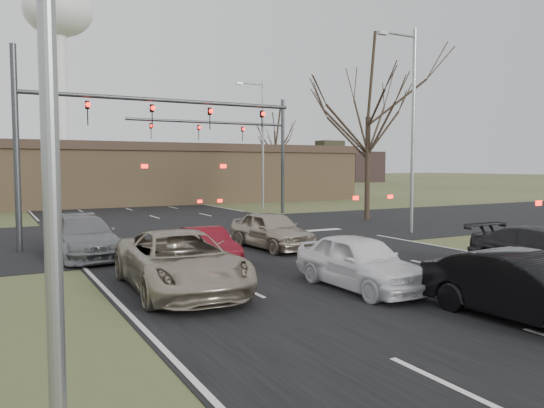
{
  "coord_description": "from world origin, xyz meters",
  "views": [
    {
      "loc": [
        -9.58,
        -9.76,
        3.35
      ],
      "look_at": [
        -0.69,
        6.67,
        2.0
      ],
      "focal_mm": 35.0,
      "sensor_mm": 36.0,
      "label": 1
    }
  ],
  "objects": [
    {
      "name": "car_red_ahead",
      "position": [
        -3.0,
        7.14,
        0.62
      ],
      "size": [
        1.45,
        3.8,
        1.24
      ],
      "primitive_type": "imported",
      "rotation": [
        0.0,
        0.0,
        -0.04
      ],
      "color": "#590C14",
      "rests_on": "ground"
    },
    {
      "name": "streetlight_right_near",
      "position": [
        8.82,
        10.0,
        5.59
      ],
      "size": [
        2.34,
        0.25,
        10.0
      ],
      "color": "gray",
      "rests_on": "ground"
    },
    {
      "name": "car_silver_ahead",
      "position": [
        0.5,
        8.92,
        0.76
      ],
      "size": [
        2.1,
        4.56,
        1.52
      ],
      "primitive_type": "imported",
      "rotation": [
        0.0,
        0.0,
        0.07
      ],
      "color": "#A59985",
      "rests_on": "ground"
    },
    {
      "name": "tree_right_far",
      "position": [
        15.0,
        35.0,
        6.96
      ],
      "size": [
        5.4,
        5.4,
        9.0
      ],
      "color": "black",
      "rests_on": "ground"
    },
    {
      "name": "tree_right_near",
      "position": [
        11.0,
        16.0,
        8.9
      ],
      "size": [
        6.9,
        6.9,
        11.5
      ],
      "color": "black",
      "rests_on": "ground"
    },
    {
      "name": "building",
      "position": [
        2.0,
        38.0,
        2.67
      ],
      "size": [
        42.4,
        10.4,
        5.3
      ],
      "color": "#8C6F4B",
      "rests_on": "ground"
    },
    {
      "name": "mast_arm_near",
      "position": [
        -5.23,
        13.0,
        5.07
      ],
      "size": [
        12.12,
        0.24,
        8.0
      ],
      "color": "#383A3D",
      "rests_on": "ground"
    },
    {
      "name": "mast_arm_far",
      "position": [
        6.18,
        23.0,
        5.02
      ],
      "size": [
        11.12,
        0.24,
        8.0
      ],
      "color": "#383A3D",
      "rests_on": "ground"
    },
    {
      "name": "water_tower",
      "position": [
        6.0,
        120.0,
        35.47
      ],
      "size": [
        15.0,
        15.0,
        44.5
      ],
      "color": "silver",
      "rests_on": "ground"
    },
    {
      "name": "road_main",
      "position": [
        0.0,
        60.0,
        0.01
      ],
      "size": [
        14.0,
        300.0,
        0.02
      ],
      "primitive_type": "cube",
      "color": "black",
      "rests_on": "ground"
    },
    {
      "name": "car_silver_suv",
      "position": [
        -5.08,
        3.72,
        0.8
      ],
      "size": [
        2.95,
        5.89,
        1.6
      ],
      "primitive_type": "imported",
      "rotation": [
        0.0,
        0.0,
        -0.05
      ],
      "color": "#9E9480",
      "rests_on": "ground"
    },
    {
      "name": "ground",
      "position": [
        0.0,
        0.0,
        0.0
      ],
      "size": [
        360.0,
        360.0,
        0.0
      ],
      "primitive_type": "plane",
      "color": "#434F2A",
      "rests_on": "ground"
    },
    {
      "name": "car_grey_ahead",
      "position": [
        -6.5,
        10.51,
        0.75
      ],
      "size": [
        2.3,
        5.26,
        1.5
      ],
      "primitive_type": "imported",
      "rotation": [
        0.0,
        0.0,
        0.04
      ],
      "color": "slate",
      "rests_on": "ground"
    },
    {
      "name": "car_black_hatch",
      "position": [
        0.5,
        -2.52,
        0.74
      ],
      "size": [
        1.88,
        4.6,
        1.48
      ],
      "primitive_type": "imported",
      "rotation": [
        0.0,
        0.0,
        0.07
      ],
      "color": "black",
      "rests_on": "ground"
    },
    {
      "name": "road_cross",
      "position": [
        0.0,
        15.0,
        0.01
      ],
      "size": [
        200.0,
        14.0,
        0.02
      ],
      "primitive_type": "cube",
      "color": "black",
      "rests_on": "ground"
    },
    {
      "name": "streetlight_right_far",
      "position": [
        9.32,
        27.0,
        5.59
      ],
      "size": [
        2.34,
        0.25,
        10.0
      ],
      "color": "gray",
      "rests_on": "ground"
    },
    {
      "name": "car_white_sedan",
      "position": [
        -0.69,
        1.64,
        0.74
      ],
      "size": [
        1.81,
        4.38,
        1.49
      ],
      "primitive_type": "imported",
      "rotation": [
        0.0,
        0.0,
        0.01
      ],
      "color": "white",
      "rests_on": "ground"
    }
  ]
}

